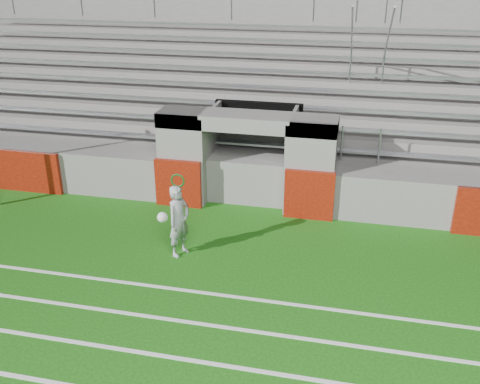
# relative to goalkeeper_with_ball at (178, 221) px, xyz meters

# --- Properties ---
(ground) EXTENTS (90.00, 90.00, 0.00)m
(ground) POSITION_rel_goalkeeper_with_ball_xyz_m (0.93, -0.43, -0.86)
(ground) COLOR #17550E
(ground) RESTS_ON ground
(stadium_structure) EXTENTS (26.00, 8.48, 5.42)m
(stadium_structure) POSITION_rel_goalkeeper_with_ball_xyz_m (0.94, 7.54, 0.63)
(stadium_structure) COLOR slate
(stadium_structure) RESTS_ON ground
(goalkeeper_with_ball) EXTENTS (0.74, 0.73, 1.71)m
(goalkeeper_with_ball) POSITION_rel_goalkeeper_with_ball_xyz_m (0.00, 0.00, 0.00)
(goalkeeper_with_ball) COLOR #9EA2A7
(goalkeeper_with_ball) RESTS_ON ground
(hose_coil) EXTENTS (0.50, 0.14, 0.50)m
(hose_coil) POSITION_rel_goalkeeper_with_ball_xyz_m (-0.85, 2.50, -0.06)
(hose_coil) COLOR #0D4414
(hose_coil) RESTS_ON ground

